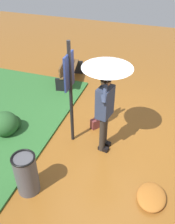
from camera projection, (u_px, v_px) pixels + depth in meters
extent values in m
plane|color=brown|center=(108.00, 142.00, 5.61)|extent=(18.00, 18.00, 0.00)
cylinder|color=#2D2823|center=(102.00, 134.00, 5.16)|extent=(0.12, 0.12, 0.86)
cylinder|color=#2D2823|center=(105.00, 129.00, 5.30)|extent=(0.12, 0.12, 0.86)
cube|color=black|center=(103.00, 149.00, 5.38)|extent=(0.15, 0.24, 0.08)
cube|color=black|center=(106.00, 143.00, 5.52)|extent=(0.15, 0.24, 0.08)
cube|color=#2D3851|center=(105.00, 102.00, 4.79)|extent=(0.42, 0.31, 0.64)
sphere|color=#8C664C|center=(106.00, 81.00, 4.52)|extent=(0.20, 0.20, 0.20)
ellipsoid|color=black|center=(106.00, 79.00, 4.50)|extent=(0.20, 0.20, 0.15)
cylinder|color=#2D3851|center=(104.00, 99.00, 4.50)|extent=(0.18, 0.13, 0.18)
cylinder|color=#2D3851|center=(105.00, 94.00, 4.47)|extent=(0.24, 0.11, 0.33)
cube|color=black|center=(106.00, 84.00, 4.46)|extent=(0.07, 0.03, 0.14)
cylinder|color=#2D3851|center=(107.00, 87.00, 4.78)|extent=(0.11, 0.10, 0.09)
cylinder|color=#2D3851|center=(107.00, 83.00, 4.71)|extent=(0.10, 0.09, 0.23)
cylinder|color=#A5A5AD|center=(107.00, 68.00, 4.53)|extent=(0.02, 0.02, 0.41)
cone|color=silver|center=(108.00, 63.00, 4.47)|extent=(0.96, 0.96, 0.16)
sphere|color=#A5A5AD|center=(108.00, 58.00, 4.41)|extent=(0.02, 0.02, 0.02)
cylinder|color=black|center=(71.00, 96.00, 5.02)|extent=(0.07, 0.07, 2.30)
cube|color=navy|center=(69.00, 71.00, 4.70)|extent=(0.44, 0.04, 0.70)
cube|color=silver|center=(68.00, 71.00, 4.70)|extent=(0.38, 0.01, 0.64)
cube|color=brown|center=(97.00, 123.00, 5.97)|extent=(0.32, 0.30, 0.24)
torus|color=brown|center=(97.00, 118.00, 5.88)|extent=(0.15, 0.12, 0.18)
cube|color=black|center=(62.00, 86.00, 7.22)|extent=(0.13, 0.36, 0.44)
cube|color=black|center=(77.00, 67.00, 8.20)|extent=(0.13, 0.36, 0.44)
cube|color=brown|center=(73.00, 69.00, 7.54)|extent=(1.39, 0.38, 0.04)
cube|color=brown|center=(70.00, 69.00, 7.57)|extent=(1.39, 0.38, 0.04)
cube|color=brown|center=(66.00, 68.00, 7.60)|extent=(1.39, 0.38, 0.04)
cube|color=brown|center=(64.00, 65.00, 7.56)|extent=(1.38, 0.32, 0.10)
cube|color=brown|center=(64.00, 61.00, 7.48)|extent=(1.38, 0.32, 0.10)
cylinder|color=#4C4C51|center=(26.00, 175.00, 4.35)|extent=(0.40, 0.40, 0.80)
torus|color=black|center=(23.00, 158.00, 4.10)|extent=(0.42, 0.42, 0.04)
ellipsoid|color=#285628|center=(5.00, 124.00, 5.69)|extent=(0.62, 0.62, 0.56)
ellipsoid|color=#1E421E|center=(13.00, 123.00, 5.86)|extent=(0.37, 0.37, 0.37)
ellipsoid|color=#A86023|center=(151.00, 197.00, 4.37)|extent=(0.64, 0.51, 0.14)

